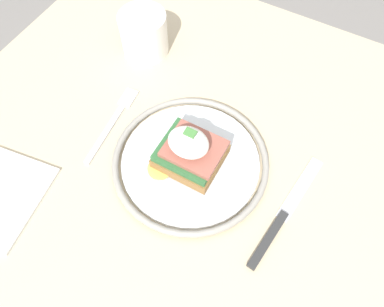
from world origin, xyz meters
TOP-DOWN VIEW (x-y plane):
  - ground_plane at (0.00, 0.00)m, footprint 6.00×6.00m
  - dining_table at (0.00, 0.00)m, footprint 0.84×0.86m
  - plate at (0.00, 0.04)m, footprint 0.24×0.24m
  - sandwich at (0.00, 0.03)m, footprint 0.10×0.10m
  - fork at (-0.15, 0.04)m, footprint 0.03×0.16m
  - knife at (0.15, 0.02)m, footprint 0.04×0.20m
  - cup at (-0.19, 0.20)m, footprint 0.08×0.08m

SIDE VIEW (x-z plane):
  - ground_plane at x=0.00m, z-range 0.00..0.00m
  - dining_table at x=0.00m, z-range 0.24..0.96m
  - fork at x=-0.15m, z-range 0.72..0.73m
  - knife at x=0.15m, z-range 0.72..0.73m
  - plate at x=0.00m, z-range 0.72..0.74m
  - cup at x=-0.19m, z-range 0.72..0.80m
  - sandwich at x=0.00m, z-range 0.73..0.80m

